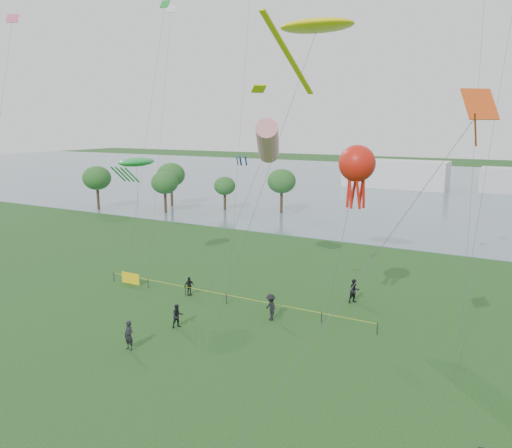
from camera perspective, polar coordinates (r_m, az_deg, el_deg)
The scene contains 15 objects.
ground_plane at distance 25.50m, azimuth -11.82°, elevation -22.06°, with size 400.00×400.00×0.00m, color #133812.
lake at distance 117.54m, azimuth 21.81°, elevation 3.81°, with size 400.00×120.00×0.08m, color slate.
pavilion_left at distance 114.44m, azimuth 15.62°, elevation 5.52°, with size 22.00×8.00×6.00m, color silver.
trees at distance 81.94m, azimuth -8.55°, elevation 5.04°, with size 32.41×16.04×7.41m.
fence at distance 43.12m, azimuth -10.34°, elevation -6.88°, with size 24.07×0.07×1.05m.
spectator_a at distance 35.63m, azimuth -8.96°, elevation -10.35°, with size 0.81×0.63×1.67m, color black.
spectator_b at distance 36.42m, azimuth 1.68°, elevation -9.47°, with size 1.26×0.73×1.96m, color black.
spectator_c at distance 41.82m, azimuth -7.66°, elevation -7.05°, with size 0.92×0.38×1.57m, color black.
spectator_f at distance 32.95m, azimuth -14.32°, elevation -12.24°, with size 0.68×0.45×1.88m, color black.
spectator_g at distance 40.48m, azimuth 11.18°, elevation -7.54°, with size 0.93×0.73×1.92m, color black.
kite_stingray at distance 35.73m, azimuth 6.85°, elevation 21.48°, with size 7.06×10.09×20.73m.
kite_windsock at distance 42.13m, azimuth 1.34°, elevation 9.41°, with size 5.00×7.29×14.42m.
kite_creature at distance 47.41m, azimuth -13.53°, elevation 6.86°, with size 6.10×7.82×10.89m.
kite_octopus at distance 32.91m, azimuth 11.47°, elevation 6.69°, with size 2.44×3.36×12.63m.
kite_delta at distance 21.76m, azimuth 22.99°, elevation 10.48°, with size 8.35×11.60×15.36m.
Camera 1 is at (14.30, -15.83, 13.98)m, focal length 35.00 mm.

